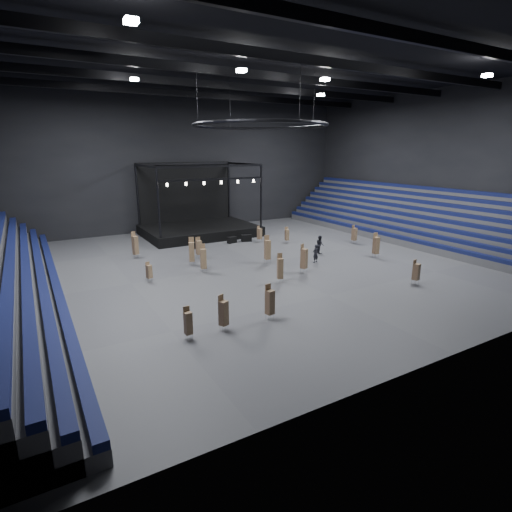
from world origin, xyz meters
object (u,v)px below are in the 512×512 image
chair_stack_1 (223,312)px  chair_stack_11 (376,245)px  flight_case_mid (232,240)px  chair_stack_6 (280,268)px  chair_stack_5 (287,235)px  chair_stack_15 (267,249)px  chair_stack_2 (416,271)px  chair_stack_7 (259,233)px  chair_stack_8 (203,258)px  man_center (316,253)px  crew_member (320,244)px  flight_case_right (246,238)px  chair_stack_0 (304,258)px  chair_stack_12 (149,271)px  stage (197,223)px  chair_stack_10 (135,245)px  chair_stack_13 (270,302)px  chair_stack_14 (354,234)px  chair_stack_3 (192,251)px  flight_case_left (199,245)px  chair_stack_9 (199,247)px  chair_stack_4 (188,323)px

chair_stack_1 → chair_stack_11: chair_stack_11 is taller
flight_case_mid → chair_stack_6: 15.58m
chair_stack_5 → chair_stack_15: bearing=-127.6°
chair_stack_2 → chair_stack_7: bearing=86.0°
chair_stack_2 → chair_stack_15: size_ratio=0.75×
chair_stack_2 → chair_stack_15: 13.68m
chair_stack_1 → chair_stack_8: size_ratio=0.87×
man_center → crew_member: bearing=-146.9°
chair_stack_7 → chair_stack_8: bearing=-166.2°
flight_case_mid → chair_stack_7: chair_stack_7 is taller
flight_case_right → flight_case_mid: bearing=177.7°
chair_stack_6 → chair_stack_15: (2.16, 5.54, 0.15)m
chair_stack_5 → chair_stack_7: size_ratio=0.99×
flight_case_mid → chair_stack_0: chair_stack_0 is taller
chair_stack_6 → chair_stack_12: 11.06m
flight_case_right → chair_stack_7: 1.77m
stage → flight_case_right: size_ratio=11.33×
flight_case_mid → chair_stack_10: bearing=-174.1°
chair_stack_13 → chair_stack_14: (20.32, 13.65, -0.08)m
chair_stack_2 → man_center: (-3.04, 9.45, -0.22)m
chair_stack_0 → chair_stack_3: 10.77m
stage → chair_stack_11: bearing=-60.8°
flight_case_left → chair_stack_15: bearing=-69.3°
stage → chair_stack_3: stage is taller
chair_stack_7 → flight_case_right: bearing=113.1°
flight_case_left → chair_stack_11: chair_stack_11 is taller
stage → chair_stack_7: bearing=-60.4°
chair_stack_3 → man_center: chair_stack_3 is taller
crew_member → chair_stack_5: bearing=23.2°
chair_stack_9 → man_center: (9.42, -7.22, -0.27)m
chair_stack_6 → chair_stack_13: (-4.74, -5.97, -0.03)m
flight_case_mid → chair_stack_11: bearing=-53.7°
stage → flight_case_right: stage is taller
stage → man_center: (4.91, -18.77, -0.54)m
man_center → chair_stack_1: bearing=21.3°
chair_stack_1 → chair_stack_10: chair_stack_10 is taller
man_center → chair_stack_11: bearing=153.7°
flight_case_mid → chair_stack_3: 10.20m
chair_stack_12 → flight_case_left: bearing=29.2°
man_center → chair_stack_5: bearing=-117.1°
flight_case_left → chair_stack_12: chair_stack_12 is taller
chair_stack_5 → chair_stack_10: 17.52m
chair_stack_11 → chair_stack_7: bearing=126.1°
flight_case_left → chair_stack_2: (10.87, -20.74, 0.77)m
chair_stack_4 → chair_stack_8: size_ratio=0.76×
chair_stack_10 → chair_stack_14: 24.95m
chair_stack_4 → chair_stack_7: size_ratio=1.04×
chair_stack_6 → crew_member: (9.20, 6.16, -0.33)m
chair_stack_0 → chair_stack_6: bearing=177.1°
chair_stack_0 → chair_stack_4: (-13.80, -7.26, -0.31)m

